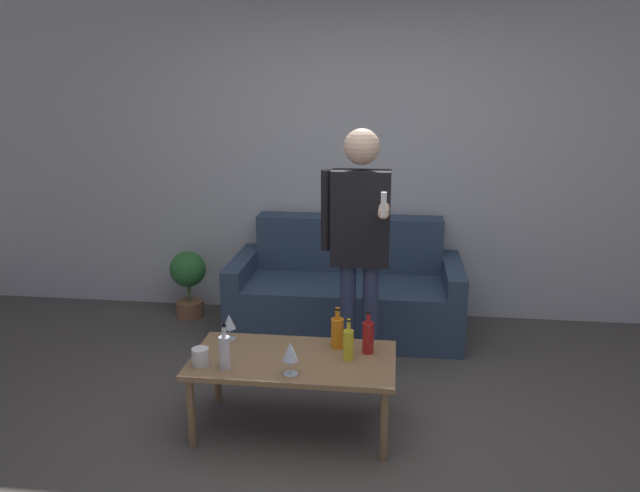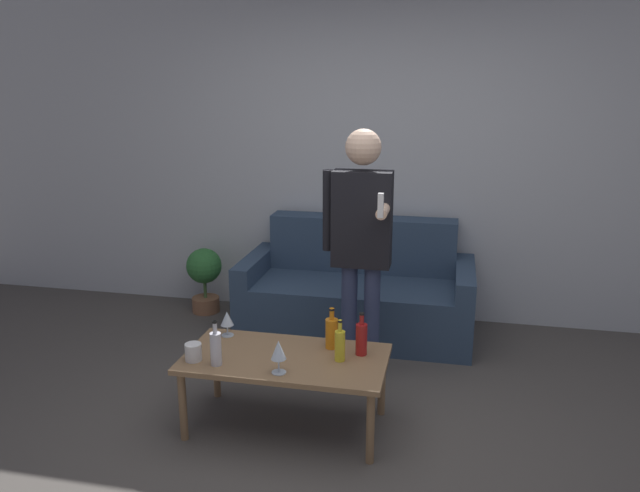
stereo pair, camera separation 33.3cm
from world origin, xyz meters
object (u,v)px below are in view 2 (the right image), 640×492
(couch, at_px, (357,293))
(coffee_table, at_px, (285,364))
(bottle_orange, at_px, (361,338))
(person_standing_front, at_px, (361,235))

(couch, distance_m, coffee_table, 1.51)
(couch, relative_size, bottle_orange, 7.09)
(couch, bearing_deg, person_standing_front, -80.37)
(couch, distance_m, bottle_orange, 1.42)
(coffee_table, bearing_deg, couch, 83.25)
(couch, distance_m, person_standing_front, 1.11)
(bottle_orange, height_order, person_standing_front, person_standing_front)
(couch, height_order, person_standing_front, person_standing_front)
(coffee_table, distance_m, person_standing_front, 0.94)
(person_standing_front, bearing_deg, bottle_orange, -80.29)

